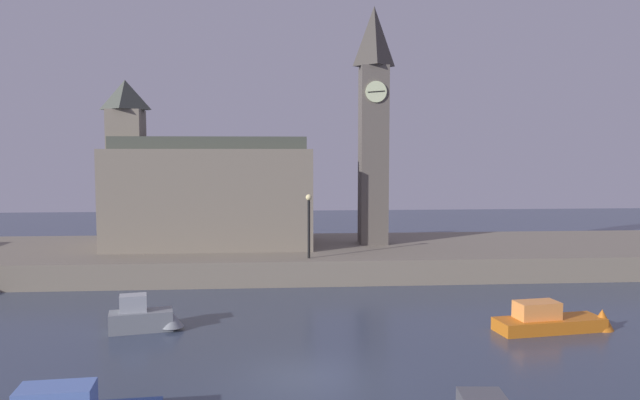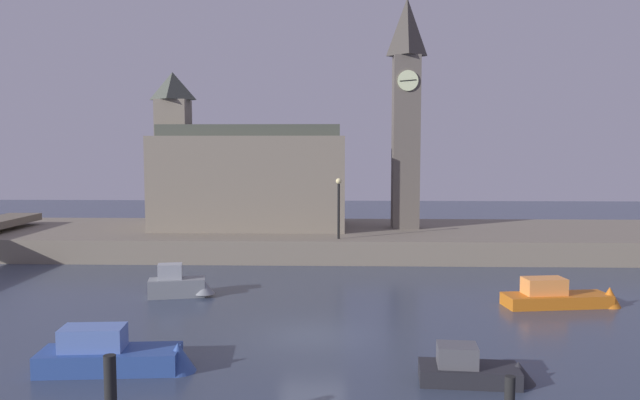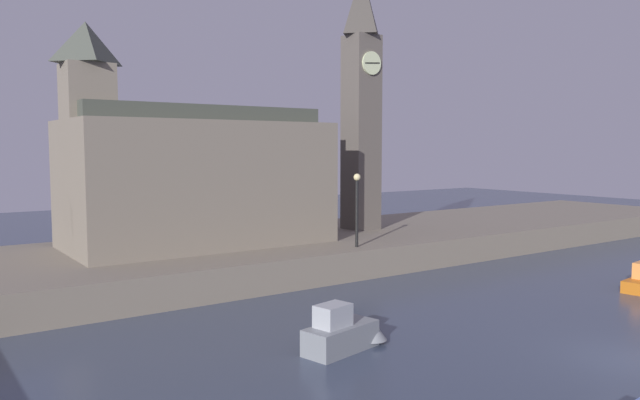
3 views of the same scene
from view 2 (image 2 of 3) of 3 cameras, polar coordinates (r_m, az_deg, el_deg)
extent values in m
plane|color=#384256|center=(24.13, -0.69, -12.45)|extent=(120.00, 120.00, 0.00)
cube|color=slate|center=(43.50, 0.42, -3.62)|extent=(70.00, 12.00, 1.50)
cube|color=#5B544C|center=(43.91, 7.91, 5.25)|extent=(1.84, 1.84, 12.00)
cylinder|color=beige|center=(43.17, 8.12, 10.86)|extent=(1.40, 0.12, 1.40)
cube|color=black|center=(43.10, 8.13, 10.87)|extent=(1.12, 0.04, 0.15)
pyramid|color=#403A35|center=(44.68, 8.03, 15.54)|extent=(2.03, 2.03, 3.98)
cube|color=slate|center=(44.27, -6.34, 1.66)|extent=(13.24, 6.87, 6.44)
cube|color=slate|center=(45.33, -13.31, 3.27)|extent=(2.18, 2.18, 9.03)
pyramid|color=#474C42|center=(45.51, -13.44, 10.19)|extent=(2.40, 2.40, 1.95)
cube|color=#42473D|center=(44.22, -6.39, 6.35)|extent=(12.58, 4.12, 0.80)
cylinder|color=black|center=(38.34, 1.73, -1.07)|extent=(0.16, 0.16, 3.43)
sphere|color=#F2E099|center=(38.19, 1.73, 1.76)|extent=(0.36, 0.36, 0.36)
cube|color=orange|center=(30.32, 20.97, -8.62)|extent=(4.90, 2.11, 0.56)
cube|color=#FF9947|center=(29.99, 19.97, -7.46)|extent=(1.96, 1.27, 0.74)
cone|color=orange|center=(31.16, 25.14, -8.34)|extent=(1.50, 1.50, 1.19)
cube|color=gray|center=(30.91, -13.06, -7.87)|extent=(2.83, 1.66, 0.86)
cube|color=#A8ADB2|center=(30.83, -13.67, -6.41)|extent=(1.27, 1.01, 0.72)
cone|color=gray|center=(30.59, -10.64, -7.88)|extent=(1.20, 1.20, 0.66)
cube|color=#2D4C93|center=(21.66, -18.80, -13.80)|extent=(4.54, 1.90, 0.70)
cube|color=#5B7AC1|center=(21.63, -20.20, -11.85)|extent=(2.06, 1.24, 0.75)
cone|color=#2D4C93|center=(21.00, -12.96, -14.16)|extent=(1.49, 1.49, 1.11)
cube|color=#232328|center=(20.18, 13.55, -15.34)|extent=(3.10, 1.57, 0.52)
cube|color=#515156|center=(19.91, 12.54, -13.80)|extent=(1.27, 1.03, 0.66)
cone|color=#232328|center=(20.52, 17.81, -15.02)|extent=(1.29, 1.29, 0.75)
camera|label=1|loc=(3.50, -33.07, 12.91)|focal=33.99mm
camera|label=3|loc=(23.81, -53.83, 1.47)|focal=34.65mm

